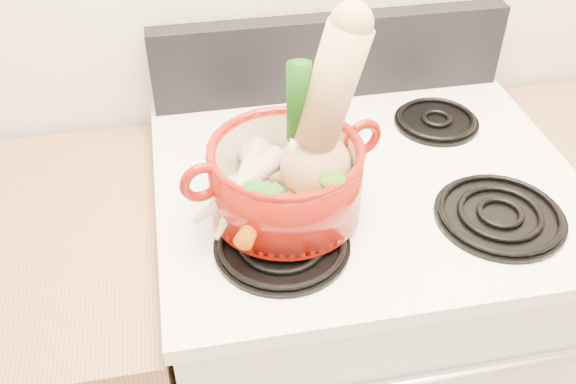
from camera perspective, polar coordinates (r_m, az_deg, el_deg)
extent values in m
cube|color=white|center=(1.55, 5.56, -12.85)|extent=(0.76, 0.65, 0.92)
cube|color=white|center=(1.22, 6.94, 0.98)|extent=(0.78, 0.67, 0.03)
cube|color=black|center=(1.40, 3.80, 11.93)|extent=(0.76, 0.05, 0.18)
cylinder|color=silver|center=(1.11, 11.37, -16.25)|extent=(0.60, 0.02, 0.02)
cylinder|color=black|center=(1.05, -0.54, -4.57)|extent=(0.22, 0.22, 0.02)
cylinder|color=black|center=(1.16, 18.33, -1.89)|extent=(0.22, 0.22, 0.02)
cylinder|color=black|center=(1.28, -2.98, 4.69)|extent=(0.17, 0.17, 0.02)
cylinder|color=black|center=(1.37, 13.06, 6.27)|extent=(0.17, 0.17, 0.02)
cylinder|color=maroon|center=(1.06, -0.20, 1.11)|extent=(0.31, 0.31, 0.12)
torus|color=maroon|center=(0.99, -7.71, 0.86)|extent=(0.07, 0.03, 0.07)
torus|color=maroon|center=(1.09, 6.66, 4.84)|extent=(0.07, 0.03, 0.07)
cylinder|color=white|center=(1.02, 0.95, 5.66)|extent=(0.04, 0.05, 0.25)
ellipsoid|color=tan|center=(1.13, 0.97, 2.87)|extent=(0.09, 0.08, 0.04)
cone|color=beige|center=(1.07, -2.17, 0.91)|extent=(0.08, 0.20, 0.05)
cone|color=beige|center=(1.05, -4.30, 0.40)|extent=(0.14, 0.21, 0.06)
cone|color=beige|center=(1.09, -3.39, 2.11)|extent=(0.08, 0.19, 0.06)
cone|color=beige|center=(1.04, -4.45, 0.59)|extent=(0.18, 0.15, 0.06)
cone|color=#BA3409|center=(1.03, -0.25, -1.33)|extent=(0.10, 0.15, 0.04)
cone|color=#C05009|center=(1.01, -2.50, -1.90)|extent=(0.10, 0.14, 0.04)
cone|color=#BA4F09|center=(1.05, 1.58, 0.43)|extent=(0.09, 0.18, 0.05)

